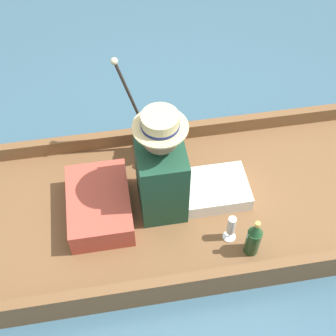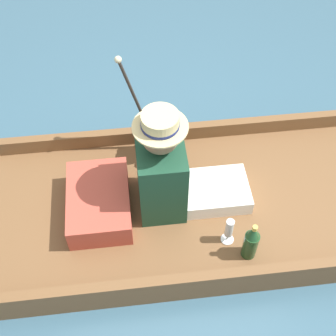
{
  "view_description": "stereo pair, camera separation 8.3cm",
  "coord_description": "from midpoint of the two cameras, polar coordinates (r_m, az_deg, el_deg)",
  "views": [
    {
      "loc": [
        1.65,
        -0.41,
        2.64
      ],
      "look_at": [
        -0.03,
        -0.13,
        0.47
      ],
      "focal_mm": 50.0,
      "sensor_mm": 36.0,
      "label": 1
    },
    {
      "loc": [
        1.67,
        -0.33,
        2.64
      ],
      "look_at": [
        -0.03,
        -0.13,
        0.47
      ],
      "focal_mm": 50.0,
      "sensor_mm": 36.0,
      "label": 2
    }
  ],
  "objects": [
    {
      "name": "wine_glass",
      "position": [
        2.82,
        6.86,
        -7.14
      ],
      "size": [
        0.08,
        0.08,
        0.21
      ],
      "color": "silver",
      "rests_on": "punt_boat"
    },
    {
      "name": "ground_plane",
      "position": [
        3.14,
        1.66,
        -5.38
      ],
      "size": [
        16.0,
        16.0,
        0.0
      ],
      "primitive_type": "plane",
      "color": "#385B70"
    },
    {
      "name": "champagne_bottle",
      "position": [
        2.77,
        9.57,
        -8.45
      ],
      "size": [
        0.09,
        0.09,
        0.31
      ],
      "color": "#1E4723",
      "rests_on": "punt_boat"
    },
    {
      "name": "seat_cushion",
      "position": [
        2.95,
        -9.17,
        -4.49
      ],
      "size": [
        0.55,
        0.38,
        0.18
      ],
      "color": "#B24738",
      "rests_on": "punt_boat"
    },
    {
      "name": "seated_person",
      "position": [
        2.8,
        -0.41,
        -0.54
      ],
      "size": [
        0.36,
        0.71,
        0.79
      ],
      "rotation": [
        0.0,
        0.0,
        -0.01
      ],
      "color": "white",
      "rests_on": "punt_boat"
    },
    {
      "name": "punt_boat",
      "position": [
        3.08,
        1.69,
        -4.67
      ],
      "size": [
        1.2,
        2.56,
        0.24
      ],
      "color": "brown",
      "rests_on": "ground_plane"
    },
    {
      "name": "teddy_bear",
      "position": [
        3.13,
        -2.09,
        3.62
      ],
      "size": [
        0.28,
        0.17,
        0.41
      ],
      "color": "#846042",
      "rests_on": "punt_boat"
    },
    {
      "name": "walking_cane",
      "position": [
        2.97,
        -5.25,
        8.27
      ],
      "size": [
        0.04,
        0.24,
        0.82
      ],
      "color": "#2D2823",
      "rests_on": "punt_boat"
    }
  ]
}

